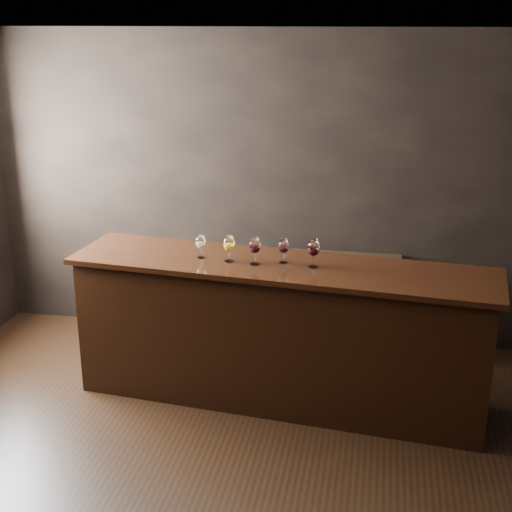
% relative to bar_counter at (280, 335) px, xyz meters
% --- Properties ---
extents(ground, '(5.00, 5.00, 0.00)m').
position_rel_bar_counter_xyz_m(ground, '(-0.39, -1.01, -0.54)').
color(ground, black).
rests_on(ground, ground).
extents(room_shell, '(5.02, 4.52, 2.81)m').
position_rel_bar_counter_xyz_m(room_shell, '(-0.62, -0.90, 1.27)').
color(room_shell, black).
rests_on(room_shell, ground).
extents(bar_counter, '(3.16, 1.01, 1.09)m').
position_rel_bar_counter_xyz_m(bar_counter, '(0.00, 0.00, 0.00)').
color(bar_counter, black).
rests_on(bar_counter, ground).
extents(bar_top, '(3.28, 1.09, 0.04)m').
position_rel_bar_counter_xyz_m(bar_top, '(-0.00, 0.00, 0.56)').
color(bar_top, black).
rests_on(bar_top, bar_counter).
extents(back_bar_shelf, '(2.39, 0.40, 0.86)m').
position_rel_bar_counter_xyz_m(back_bar_shelf, '(-0.27, 1.02, -0.11)').
color(back_bar_shelf, black).
rests_on(back_bar_shelf, ground).
extents(glass_white, '(0.07, 0.07, 0.18)m').
position_rel_bar_counter_xyz_m(glass_white, '(-0.62, 0.03, 0.70)').
color(glass_white, white).
rests_on(glass_white, bar_top).
extents(glass_amber, '(0.09, 0.09, 0.20)m').
position_rel_bar_counter_xyz_m(glass_amber, '(-0.39, -0.01, 0.72)').
color(glass_amber, white).
rests_on(glass_amber, bar_top).
extents(glass_red_a, '(0.09, 0.09, 0.21)m').
position_rel_bar_counter_xyz_m(glass_red_a, '(-0.19, -0.04, 0.72)').
color(glass_red_a, white).
rests_on(glass_red_a, bar_top).
extents(glass_red_b, '(0.08, 0.08, 0.18)m').
position_rel_bar_counter_xyz_m(glass_red_b, '(0.02, 0.03, 0.71)').
color(glass_red_b, white).
rests_on(glass_red_b, bar_top).
extents(glass_red_c, '(0.09, 0.09, 0.21)m').
position_rel_bar_counter_xyz_m(glass_red_c, '(0.25, -0.03, 0.73)').
color(glass_red_c, white).
rests_on(glass_red_c, bar_top).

